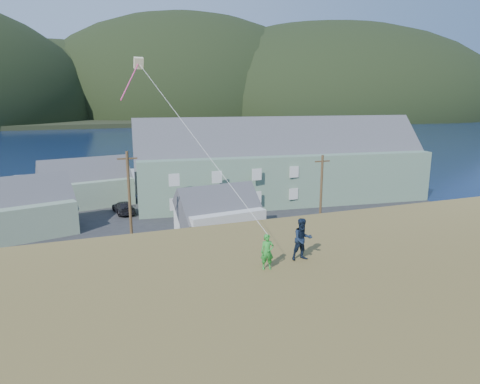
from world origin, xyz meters
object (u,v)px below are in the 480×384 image
shed_palegreen_far (86,184)px  kite_flyer_navy (302,239)px  shed_palegreen_near (20,210)px  kite_flyer_green (267,252)px  shed_white (219,215)px  lodge (282,162)px  wharf (96,180)px

shed_palegreen_far → kite_flyer_navy: bearing=-90.9°
shed_palegreen_near → kite_flyer_green: (12.89, -32.45, 5.15)m
shed_white → shed_palegreen_far: 22.54m
kite_flyer_green → shed_palegreen_near: bearing=124.6°
lodge → kite_flyer_navy: bearing=-108.5°
wharf → lodge: lodge is taller
shed_palegreen_far → kite_flyer_green: 44.22m
shed_palegreen_far → kite_flyer_green: bearing=-93.3°
shed_palegreen_near → kite_flyer_green: kite_flyer_green is taller
wharf → kite_flyer_green: bearing=-85.4°
shed_palegreen_far → wharf: bearing=72.5°
shed_palegreen_near → wharf: bearing=58.0°
shed_white → kite_flyer_navy: size_ratio=4.82×
lodge → shed_white: lodge is taller
wharf → lodge: 32.44m
lodge → shed_palegreen_near: 32.19m
shed_palegreen_far → kite_flyer_navy: size_ratio=6.77×
wharf → shed_white: size_ratio=2.97×
lodge → kite_flyer_green: (-18.83, -37.27, 2.66)m
shed_palegreen_near → shed_palegreen_far: 12.83m
shed_white → kite_flyer_navy: (-3.98, -24.07, 5.60)m
wharf → kite_flyer_green: 59.72m
kite_flyer_navy → lodge: bearing=68.1°
wharf → shed_palegreen_near: size_ratio=2.28×
lodge → shed_palegreen_far: (-25.16, 6.21, -2.38)m
wharf → shed_white: 36.21m
lodge → shed_palegreen_near: lodge is taller
shed_white → shed_palegreen_far: (-12.11, 19.01, 0.39)m
lodge → kite_flyer_navy: 40.71m
shed_palegreen_near → shed_white: (18.67, -7.98, -0.27)m
wharf → shed_white: bearing=-73.1°
shed_palegreen_near → kite_flyer_navy: (14.69, -32.05, 5.33)m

